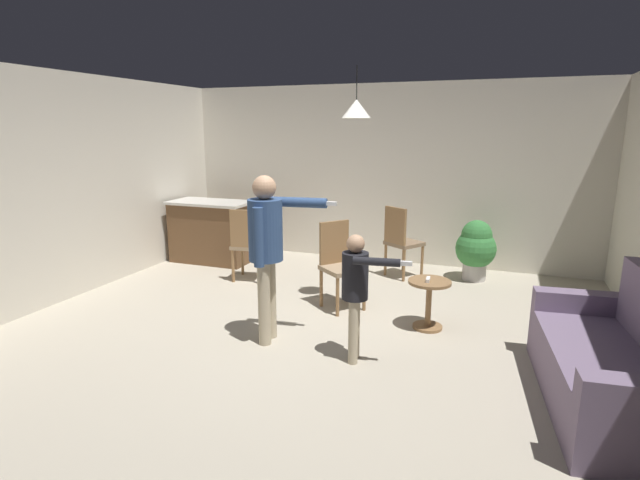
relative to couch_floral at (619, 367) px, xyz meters
The scene contains 14 objects.
ground 2.68m from the couch_floral, behind, with size 7.68×7.68×0.00m, color #B2A893.
wall_back 4.54m from the couch_floral, 126.56° to the left, with size 6.40×0.10×2.70m, color silver.
wall_left 5.93m from the couch_floral, behind, with size 0.10×6.40×2.70m, color silver.
couch_floral is the anchor object (origin of this frame).
kitchen_counter 5.68m from the couch_floral, 153.60° to the left, with size 1.26×0.66×0.95m.
side_table_by_couch 1.84m from the couch_floral, 146.24° to the left, with size 0.44×0.44×0.52m.
person_adult 3.03m from the couch_floral, behind, with size 0.78×0.54×1.62m.
person_child 2.07m from the couch_floral, behind, with size 0.62×0.33×1.16m.
dining_chair_by_counter 2.92m from the couch_floral, 153.25° to the left, with size 0.59×0.59×1.00m.
dining_chair_near_wall 4.47m from the couch_floral, 155.87° to the left, with size 0.48×0.48×1.00m.
dining_chair_centre_back 3.48m from the couch_floral, 128.52° to the left, with size 0.58×0.58×1.00m.
potted_plant_corner 3.18m from the couch_floral, 111.66° to the left, with size 0.54×0.54×0.83m.
spare_remote_on_table 1.85m from the couch_floral, 147.15° to the left, with size 0.04×0.13×0.04m, color white.
ceiling_light_pendant 3.42m from the couch_floral, 150.09° to the left, with size 0.32×0.32×0.55m.
Camera 1 is at (1.72, -4.21, 2.04)m, focal length 27.40 mm.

